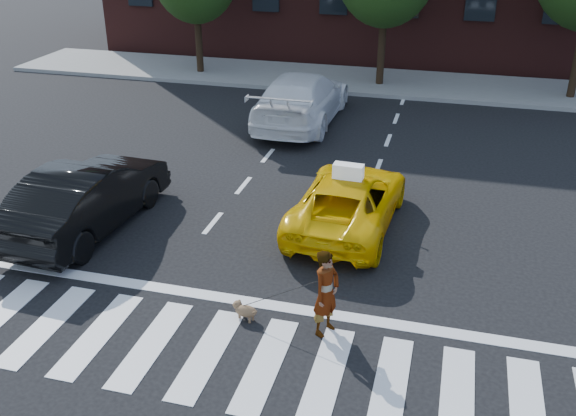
{
  "coord_description": "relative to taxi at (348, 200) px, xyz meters",
  "views": [
    {
      "loc": [
        3.47,
        -7.77,
        6.78
      ],
      "look_at": [
        0.45,
        3.45,
        1.1
      ],
      "focal_mm": 40.0,
      "sensor_mm": 36.0,
      "label": 1
    }
  ],
  "objects": [
    {
      "name": "taxi_sign",
      "position": [
        0.0,
        -0.2,
        0.78
      ],
      "size": [
        0.66,
        0.31,
        0.32
      ],
      "primitive_type": "cube",
      "rotation": [
        0.0,
        0.0,
        3.09
      ],
      "color": "white",
      "rests_on": "taxi"
    },
    {
      "name": "taxi",
      "position": [
        0.0,
        0.0,
        0.0
      ],
      "size": [
        2.31,
        4.59,
        1.25
      ],
      "primitive_type": "imported",
      "rotation": [
        0.0,
        0.0,
        3.09
      ],
      "color": "#EFBA05",
      "rests_on": "ground"
    },
    {
      "name": "stop_line",
      "position": [
        -1.4,
        -3.52,
        -0.62
      ],
      "size": [
        12.0,
        0.3,
        0.01
      ],
      "primitive_type": "cube",
      "color": "silver",
      "rests_on": "ground"
    },
    {
      "name": "sidewalk_far",
      "position": [
        -1.4,
        12.38,
        -0.55
      ],
      "size": [
        30.0,
        4.0,
        0.15
      ],
      "primitive_type": "cube",
      "color": "slate",
      "rests_on": "ground"
    },
    {
      "name": "dog",
      "position": [
        -1.12,
        -4.03,
        -0.44
      ],
      "size": [
        0.53,
        0.34,
        0.31
      ],
      "rotation": [
        0.0,
        0.0,
        -0.35
      ],
      "color": "#9C6F4F",
      "rests_on": "ground"
    },
    {
      "name": "black_sedan",
      "position": [
        -5.58,
        -1.61,
        0.15
      ],
      "size": [
        1.85,
        4.76,
        1.54
      ],
      "primitive_type": "imported",
      "rotation": [
        0.0,
        0.0,
        3.09
      ],
      "color": "black",
      "rests_on": "ground"
    },
    {
      "name": "white_suv",
      "position": [
        -2.8,
        6.86,
        0.2
      ],
      "size": [
        2.35,
        5.71,
        1.65
      ],
      "primitive_type": "imported",
      "rotation": [
        0.0,
        0.0,
        3.14
      ],
      "color": "white",
      "rests_on": "ground"
    },
    {
      "name": "crosswalk",
      "position": [
        -1.4,
        -5.12,
        -0.62
      ],
      "size": [
        13.0,
        2.4,
        0.01
      ],
      "primitive_type": "cube",
      "color": "silver",
      "rests_on": "ground"
    },
    {
      "name": "ground",
      "position": [
        -1.4,
        -5.12,
        -0.62
      ],
      "size": [
        120.0,
        120.0,
        0.0
      ],
      "primitive_type": "plane",
      "color": "black",
      "rests_on": "ground"
    },
    {
      "name": "woman",
      "position": [
        0.34,
        -4.02,
        0.16
      ],
      "size": [
        0.58,
        0.68,
        1.57
      ],
      "primitive_type": "imported",
      "rotation": [
        0.0,
        0.0,
        1.14
      ],
      "color": "#999999",
      "rests_on": "ground"
    }
  ]
}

